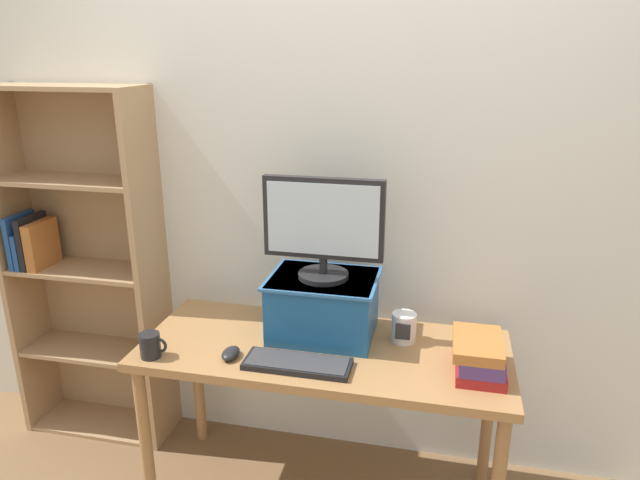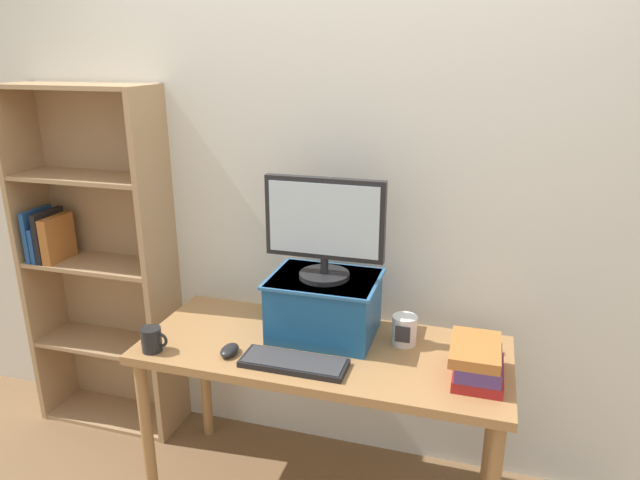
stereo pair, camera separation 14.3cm
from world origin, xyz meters
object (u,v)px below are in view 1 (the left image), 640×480
(computer_mouse, at_px, (231,353))
(desk, at_px, (324,365))
(desk_speaker, at_px, (404,327))
(computer_monitor, at_px, (323,226))
(keyboard, at_px, (297,364))
(coffee_mug, at_px, (151,345))
(riser_box, at_px, (323,305))
(bookshelf_unit, at_px, (84,266))
(book_stack, at_px, (479,356))

(computer_mouse, bearing_deg, desk, 26.34)
(desk_speaker, bearing_deg, computer_monitor, -177.51)
(computer_monitor, bearing_deg, keyboard, -97.98)
(computer_monitor, height_order, desk_speaker, computer_monitor)
(desk, relative_size, coffee_mug, 13.21)
(desk, xyz_separation_m, computer_mouse, (-0.33, -0.16, 0.10))
(computer_monitor, distance_m, keyboard, 0.54)
(riser_box, xyz_separation_m, coffee_mug, (-0.61, -0.33, -0.08))
(bookshelf_unit, xyz_separation_m, book_stack, (1.84, -0.34, -0.07))
(riser_box, bearing_deg, book_stack, -15.30)
(riser_box, distance_m, computer_monitor, 0.34)
(desk, distance_m, book_stack, 0.62)
(desk, relative_size, bookshelf_unit, 0.85)
(desk, distance_m, keyboard, 0.21)
(bookshelf_unit, distance_m, computer_mouse, 1.02)
(riser_box, bearing_deg, keyboard, -97.94)
(bookshelf_unit, relative_size, coffee_mug, 15.54)
(computer_monitor, xyz_separation_m, book_stack, (0.62, -0.17, -0.41))
(desk, bearing_deg, book_stack, -6.35)
(bookshelf_unit, bearing_deg, keyboard, -20.77)
(riser_box, xyz_separation_m, computer_monitor, (-0.00, -0.00, 0.34))
(desk, bearing_deg, desk_speaker, 20.81)
(coffee_mug, bearing_deg, keyboard, 5.24)
(desk, xyz_separation_m, bookshelf_unit, (-1.25, 0.28, 0.22))
(riser_box, height_order, computer_mouse, riser_box)
(book_stack, bearing_deg, desk, 173.65)
(riser_box, relative_size, computer_mouse, 4.25)
(computer_monitor, relative_size, computer_mouse, 4.63)
(keyboard, height_order, computer_mouse, computer_mouse)
(computer_monitor, bearing_deg, bookshelf_unit, 171.90)
(computer_mouse, bearing_deg, bookshelf_unit, 154.32)
(computer_mouse, distance_m, book_stack, 0.93)
(book_stack, bearing_deg, computer_mouse, -173.98)
(book_stack, distance_m, coffee_mug, 1.24)
(computer_mouse, bearing_deg, computer_monitor, 40.96)
(desk, relative_size, computer_mouse, 14.13)
(bookshelf_unit, distance_m, keyboard, 1.27)
(computer_mouse, height_order, coffee_mug, coffee_mug)
(desk, height_order, coffee_mug, coffee_mug)
(bookshelf_unit, height_order, computer_mouse, bookshelf_unit)
(bookshelf_unit, distance_m, computer_monitor, 1.28)
(computer_mouse, xyz_separation_m, book_stack, (0.93, 0.10, 0.05))
(coffee_mug, bearing_deg, computer_mouse, 11.43)
(computer_mouse, relative_size, book_stack, 0.39)
(riser_box, relative_size, keyboard, 1.10)
(riser_box, relative_size, computer_monitor, 0.92)
(computer_monitor, height_order, computer_mouse, computer_monitor)
(riser_box, distance_m, coffee_mug, 0.70)
(keyboard, xyz_separation_m, book_stack, (0.66, 0.11, 0.05))
(riser_box, bearing_deg, desk_speaker, 2.24)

